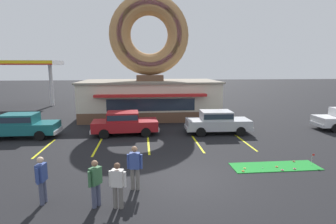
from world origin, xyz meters
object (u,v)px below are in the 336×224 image
(car_teal, at_px, (22,125))
(golf_ball, at_px, (263,168))
(putting_flag_pin, at_px, (313,157))
(trash_bin, at_px, (213,117))
(car_silver, at_px, (217,121))
(pedestrian_hooded_kid, at_px, (118,183))
(car_red, at_px, (124,122))
(pedestrian_leather_jacket_man, at_px, (95,181))
(pedestrian_clipboard_woman, at_px, (135,166))
(pedestrian_blue_sweater_man, at_px, (42,178))

(car_teal, bearing_deg, golf_ball, -26.60)
(putting_flag_pin, relative_size, trash_bin, 0.56)
(car_silver, height_order, pedestrian_hooded_kid, car_silver)
(car_silver, distance_m, car_red, 6.47)
(car_silver, distance_m, car_teal, 13.15)
(car_red, xyz_separation_m, pedestrian_leather_jacket_man, (-0.34, -9.41, 0.03))
(pedestrian_hooded_kid, bearing_deg, car_silver, 57.07)
(putting_flag_pin, relative_size, pedestrian_clipboard_woman, 0.32)
(golf_ball, xyz_separation_m, car_teal, (-13.43, 6.73, 0.82))
(car_silver, relative_size, trash_bin, 4.73)
(pedestrian_clipboard_woman, bearing_deg, car_teal, 132.87)
(car_teal, distance_m, pedestrian_clipboard_woman, 11.20)
(putting_flag_pin, height_order, car_red, car_red)
(golf_ball, relative_size, pedestrian_leather_jacket_man, 0.03)
(pedestrian_leather_jacket_man, relative_size, pedestrian_clipboard_woman, 0.95)
(putting_flag_pin, height_order, pedestrian_clipboard_woman, pedestrian_clipboard_woman)
(car_silver, distance_m, pedestrian_clipboard_woman, 9.77)
(car_teal, height_order, trash_bin, car_teal)
(putting_flag_pin, xyz_separation_m, trash_bin, (-2.23, 9.76, 0.06))
(car_red, relative_size, pedestrian_leather_jacket_man, 2.84)
(putting_flag_pin, bearing_deg, pedestrian_hooded_kid, -161.64)
(golf_ball, relative_size, car_teal, 0.01)
(pedestrian_hooded_kid, bearing_deg, car_teal, 126.71)
(golf_ball, height_order, car_teal, car_teal)
(car_teal, distance_m, pedestrian_leather_jacket_man, 11.28)
(car_red, height_order, pedestrian_hooded_kid, car_red)
(golf_ball, distance_m, trash_bin, 9.93)
(pedestrian_blue_sweater_man, bearing_deg, pedestrian_leather_jacket_man, -11.80)
(car_teal, xyz_separation_m, pedestrian_clipboard_woman, (7.62, -8.21, 0.09))
(putting_flag_pin, relative_size, pedestrian_leather_jacket_man, 0.34)
(golf_ball, relative_size, putting_flag_pin, 0.08)
(pedestrian_clipboard_woman, bearing_deg, putting_flag_pin, 11.15)
(car_silver, relative_size, pedestrian_leather_jacket_man, 2.83)
(golf_ball, bearing_deg, pedestrian_blue_sweater_man, -166.09)
(pedestrian_blue_sweater_man, distance_m, pedestrian_hooded_kid, 2.66)
(golf_ball, relative_size, car_silver, 0.01)
(pedestrian_blue_sweater_man, bearing_deg, pedestrian_hooded_kid, -12.28)
(car_red, relative_size, pedestrian_blue_sweater_man, 2.76)
(putting_flag_pin, bearing_deg, car_silver, 113.68)
(pedestrian_blue_sweater_man, bearing_deg, putting_flag_pin, 11.71)
(car_teal, bearing_deg, car_red, 0.72)
(car_red, distance_m, pedestrian_blue_sweater_man, 9.29)
(car_teal, height_order, pedestrian_clipboard_woman, pedestrian_clipboard_woman)
(putting_flag_pin, bearing_deg, pedestrian_clipboard_woman, -168.85)
(car_red, relative_size, trash_bin, 4.75)
(car_teal, bearing_deg, car_silver, -0.68)
(pedestrian_hooded_kid, bearing_deg, putting_flag_pin, 18.36)
(putting_flag_pin, bearing_deg, car_teal, 157.64)
(golf_ball, distance_m, car_red, 9.62)
(pedestrian_blue_sweater_man, distance_m, pedestrian_clipboard_woman, 3.21)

